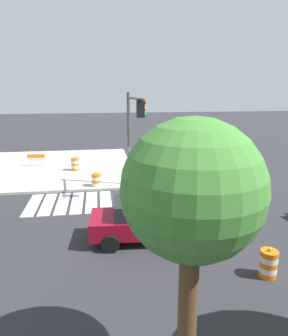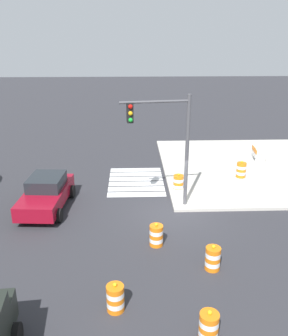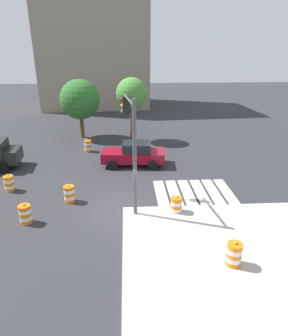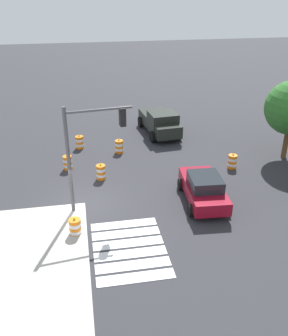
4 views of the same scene
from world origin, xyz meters
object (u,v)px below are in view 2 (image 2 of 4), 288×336
at_px(traffic_barrel_median_near, 213,258).
at_px(sports_car, 46,193).
at_px(traffic_barrel_on_sidewalk, 241,170).
at_px(traffic_light_pole, 164,133).
at_px(traffic_barrel_near_corner, 178,183).
at_px(traffic_barrel_lane_center, 115,298).
at_px(traffic_barrel_far_curb, 209,327).
at_px(traffic_barrel_crosswalk_end, 156,235).
at_px(construction_barricade, 257,152).

bearing_deg(traffic_barrel_median_near, sports_car, 53.73).
distance_m(sports_car, traffic_barrel_on_sidewalk, 11.28).
xyz_separation_m(sports_car, traffic_light_pole, (-0.29, -5.76, 3.10)).
bearing_deg(traffic_barrel_near_corner, sports_car, 105.33).
bearing_deg(traffic_barrel_near_corner, traffic_barrel_on_sidewalk, -69.31).
relative_size(sports_car, traffic_barrel_near_corner, 4.33).
relative_size(traffic_barrel_near_corner, traffic_barrel_median_near, 1.00).
distance_m(traffic_barrel_lane_center, traffic_barrel_on_sidewalk, 12.76).
relative_size(traffic_barrel_median_near, traffic_barrel_far_curb, 1.00).
distance_m(traffic_barrel_crosswalk_end, traffic_light_pole, 4.81).
bearing_deg(sports_car, traffic_light_pole, -92.87).
bearing_deg(traffic_barrel_crosswalk_end, traffic_barrel_near_corner, -16.47).
bearing_deg(sports_car, traffic_barrel_on_sidewalk, -72.67).
height_order(traffic_barrel_near_corner, traffic_barrel_median_near, same).
height_order(traffic_barrel_median_near, traffic_barrel_lane_center, same).
xyz_separation_m(sports_car, construction_barricade, (6.36, -12.69, -0.09)).
relative_size(sports_car, traffic_barrel_on_sidewalk, 4.33).
distance_m(traffic_barrel_far_curb, traffic_light_pole, 8.94).
xyz_separation_m(sports_car, traffic_barrel_on_sidewalk, (3.36, -10.77, -0.21)).
relative_size(traffic_barrel_near_corner, traffic_barrel_far_curb, 1.00).
distance_m(traffic_barrel_median_near, construction_barricade, 12.87).
xyz_separation_m(traffic_barrel_crosswalk_end, traffic_barrel_lane_center, (-3.66, 1.54, 0.00)).
relative_size(traffic_barrel_median_near, traffic_light_pole, 0.19).
distance_m(sports_car, construction_barricade, 14.20).
bearing_deg(traffic_barrel_on_sidewalk, traffic_barrel_near_corner, 110.69).
xyz_separation_m(traffic_barrel_near_corner, traffic_barrel_lane_center, (-9.11, 3.15, 0.00)).
height_order(traffic_barrel_median_near, traffic_barrel_on_sidewalk, traffic_barrel_on_sidewalk).
height_order(traffic_barrel_lane_center, traffic_barrel_on_sidewalk, traffic_barrel_on_sidewalk).
bearing_deg(traffic_barrel_crosswalk_end, construction_barricade, -36.97).
bearing_deg(sports_car, traffic_barrel_lane_center, -153.12).
distance_m(traffic_barrel_crosswalk_end, traffic_barrel_median_near, 2.59).
xyz_separation_m(traffic_barrel_median_near, traffic_barrel_lane_center, (-1.98, 3.50, 0.00)).
xyz_separation_m(traffic_barrel_near_corner, traffic_barrel_median_near, (-7.14, -0.35, 0.00)).
xyz_separation_m(traffic_barrel_lane_center, construction_barricade, (13.60, -9.02, 0.27)).
bearing_deg(traffic_barrel_on_sidewalk, traffic_barrel_far_curb, 159.58).
distance_m(traffic_barrel_crosswalk_end, traffic_barrel_lane_center, 3.97).
height_order(traffic_barrel_far_curb, construction_barricade, construction_barricade).
relative_size(traffic_barrel_near_corner, construction_barricade, 0.78).
bearing_deg(traffic_barrel_on_sidewalk, traffic_barrel_median_near, 157.38).
distance_m(traffic_barrel_on_sidewalk, construction_barricade, 3.57).
relative_size(traffic_barrel_near_corner, traffic_light_pole, 0.19).
distance_m(traffic_barrel_median_near, traffic_barrel_on_sidewalk, 9.35).
bearing_deg(traffic_barrel_lane_center, traffic_barrel_near_corner, -19.06).
bearing_deg(traffic_barrel_lane_center, construction_barricade, -33.55).
height_order(traffic_barrel_on_sidewalk, construction_barricade, traffic_barrel_on_sidewalk).
xyz_separation_m(traffic_barrel_near_corner, traffic_barrel_on_sidewalk, (1.49, -3.95, 0.15)).
relative_size(traffic_barrel_crosswalk_end, traffic_barrel_median_near, 1.00).
xyz_separation_m(traffic_barrel_near_corner, construction_barricade, (4.49, -5.87, 0.27)).
bearing_deg(traffic_barrel_near_corner, traffic_barrel_lane_center, 160.94).
bearing_deg(sports_car, construction_barricade, -63.39).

